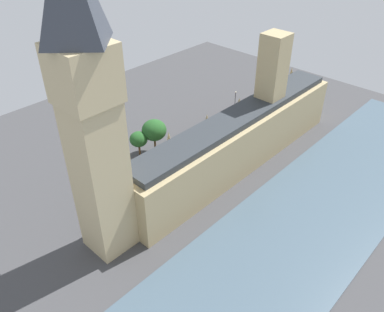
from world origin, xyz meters
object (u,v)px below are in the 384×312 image
clock_tower (89,109)px  street_lamp_under_trees (122,154)px  pedestrian_midblock (256,126)px  street_lamp_trailing (235,96)px  double_decker_bus_far_end (213,131)px  parliament_building (241,136)px  plane_tree_kerbside (154,130)px  car_dark_green_corner (120,183)px  double_decker_bus_leading (258,108)px  plane_tree_opposite_hall (139,139)px  car_white_near_tower (165,158)px

clock_tower → street_lamp_under_trees: clock_tower is taller
pedestrian_midblock → street_lamp_trailing: size_ratio=0.30×
double_decker_bus_far_end → street_lamp_trailing: size_ratio=1.91×
parliament_building → plane_tree_kerbside: bearing=30.3°
double_decker_bus_far_end → car_dark_green_corner: 33.55m
double_decker_bus_leading → plane_tree_kerbside: plane_tree_kerbside is taller
car_dark_green_corner → pedestrian_midblock: 47.94m
clock_tower → pedestrian_midblock: size_ratio=36.07×
parliament_building → plane_tree_opposite_hall: parliament_building is taller
parliament_building → plane_tree_kerbside: size_ratio=7.34×
plane_tree_kerbside → plane_tree_opposite_hall: plane_tree_kerbside is taller
plane_tree_kerbside → street_lamp_under_trees: (0.29, 11.39, -2.58)m
car_dark_green_corner → street_lamp_under_trees: street_lamp_under_trees is taller
car_white_near_tower → double_decker_bus_far_end: bearing=-103.8°
double_decker_bus_leading → plane_tree_opposite_hall: size_ratio=1.40×
pedestrian_midblock → car_dark_green_corner: bearing=34.0°
parliament_building → clock_tower: clock_tower is taller
clock_tower → plane_tree_opposite_hall: clock_tower is taller
car_white_near_tower → car_dark_green_corner: 15.64m
double_decker_bus_far_end → pedestrian_midblock: bearing=-119.6°
parliament_building → clock_tower: size_ratio=1.19×
clock_tower → car_white_near_tower: 44.31m
car_white_near_tower → pedestrian_midblock: car_white_near_tower is taller
double_decker_bus_leading → car_dark_green_corner: (3.20, 54.60, -1.75)m
double_decker_bus_leading → pedestrian_midblock: double_decker_bus_leading is taller
clock_tower → double_decker_bus_leading: bearing=-81.1°
pedestrian_midblock → street_lamp_trailing: street_lamp_trailing is taller
parliament_building → double_decker_bus_far_end: parliament_building is taller
parliament_building → pedestrian_midblock: bearing=-68.2°
double_decker_bus_far_end → double_decker_bus_leading: bearing=-99.4°
pedestrian_midblock → parliament_building: bearing=65.4°
plane_tree_kerbside → street_lamp_trailing: (0.73, -37.57, -3.03)m
car_dark_green_corner → street_lamp_under_trees: bearing=-50.6°
street_lamp_trailing → pedestrian_midblock: bearing=153.0°
plane_tree_kerbside → pedestrian_midblock: bearing=-113.4°
double_decker_bus_far_end → pedestrian_midblock: size_ratio=6.31×
car_white_near_tower → parliament_building: bearing=-146.7°
double_decker_bus_leading → double_decker_bus_far_end: same height
double_decker_bus_far_end → plane_tree_opposite_hall: (8.76, 21.17, 2.85)m
parliament_building → car_white_near_tower: size_ratio=15.48×
double_decker_bus_far_end → car_dark_green_corner: double_decker_bus_far_end is taller
clock_tower → double_decker_bus_leading: size_ratio=5.74×
double_decker_bus_far_end → plane_tree_opposite_hall: 23.09m
car_dark_green_corner → street_lamp_trailing: size_ratio=0.78×
double_decker_bus_far_end → street_lamp_under_trees: size_ratio=1.69×
car_dark_green_corner → plane_tree_opposite_hall: (6.61, -12.27, 4.60)m
double_decker_bus_far_end → street_lamp_under_trees: (7.61, 28.03, 1.80)m
parliament_building → clock_tower: bearing=87.8°
parliament_building → street_lamp_under_trees: 31.60m
clock_tower → plane_tree_opposite_hall: 41.83m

